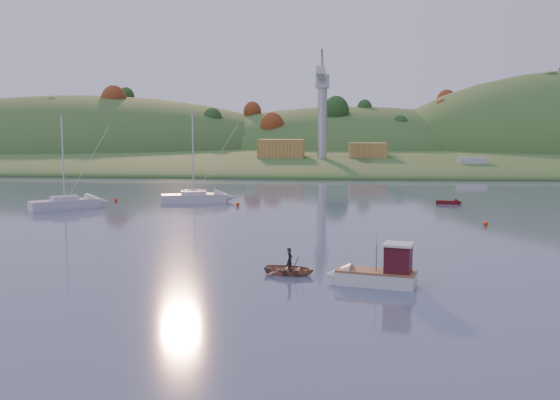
# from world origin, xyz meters

# --- Properties ---
(ground) EXTENTS (500.00, 500.00, 0.00)m
(ground) POSITION_xyz_m (0.00, 0.00, 0.00)
(ground) COLOR #333C53
(ground) RESTS_ON ground
(far_shore) EXTENTS (620.00, 220.00, 1.50)m
(far_shore) POSITION_xyz_m (0.00, 230.00, 0.00)
(far_shore) COLOR #2C5522
(far_shore) RESTS_ON ground
(shore_slope) EXTENTS (640.00, 150.00, 7.00)m
(shore_slope) POSITION_xyz_m (0.00, 165.00, 0.00)
(shore_slope) COLOR #2C5522
(shore_slope) RESTS_ON ground
(hill_left) EXTENTS (170.00, 140.00, 44.00)m
(hill_left) POSITION_xyz_m (-90.00, 200.00, 0.00)
(hill_left) COLOR #2C5522
(hill_left) RESTS_ON ground
(hill_center) EXTENTS (140.00, 120.00, 36.00)m
(hill_center) POSITION_xyz_m (10.00, 210.00, 0.00)
(hill_center) COLOR #2C5522
(hill_center) RESTS_ON ground
(hillside_trees) EXTENTS (280.00, 50.00, 32.00)m
(hillside_trees) POSITION_xyz_m (0.00, 185.00, 0.00)
(hillside_trees) COLOR #163F16
(hillside_trees) RESTS_ON ground
(wharf) EXTENTS (42.00, 16.00, 2.40)m
(wharf) POSITION_xyz_m (5.00, 122.00, 1.20)
(wharf) COLOR slate
(wharf) RESTS_ON ground
(shed_west) EXTENTS (11.00, 8.00, 4.80)m
(shed_west) POSITION_xyz_m (-8.00, 123.00, 4.80)
(shed_west) COLOR #A66D37
(shed_west) RESTS_ON wharf
(shed_east) EXTENTS (9.00, 7.00, 4.00)m
(shed_east) POSITION_xyz_m (13.00, 124.00, 4.40)
(shed_east) COLOR #A66D37
(shed_east) RESTS_ON wharf
(dock_crane) EXTENTS (3.20, 28.00, 20.30)m
(dock_crane) POSITION_xyz_m (2.00, 118.39, 17.17)
(dock_crane) COLOR #B7B7BC
(dock_crane) RESTS_ON wharf
(fishing_boat) EXTENTS (6.02, 3.17, 3.67)m
(fishing_boat) POSITION_xyz_m (7.86, 9.65, 0.81)
(fishing_boat) COLOR silver
(fishing_boat) RESTS_ON ground
(sailboat_near) EXTENTS (7.84, 7.14, 11.35)m
(sailboat_near) POSITION_xyz_m (-27.56, 44.00, 0.74)
(sailboat_near) COLOR silver
(sailboat_near) RESTS_ON ground
(sailboat_far) EXTENTS (8.81, 5.07, 11.72)m
(sailboat_far) POSITION_xyz_m (-13.27, 51.76, 0.75)
(sailboat_far) COLOR beige
(sailboat_far) RESTS_ON ground
(canoe) EXTENTS (3.86, 3.11, 0.71)m
(canoe) POSITION_xyz_m (2.61, 12.02, 0.35)
(canoe) COLOR #947052
(canoe) RESTS_ON ground
(paddler) EXTENTS (0.49, 0.64, 1.57)m
(paddler) POSITION_xyz_m (2.61, 12.02, 0.79)
(paddler) COLOR black
(paddler) RESTS_ON ground
(red_tender) EXTENTS (3.48, 1.94, 1.12)m
(red_tender) POSITION_xyz_m (20.75, 53.32, 0.23)
(red_tender) COLOR #4F0B0E
(red_tender) RESTS_ON ground
(work_vessel) EXTENTS (14.33, 5.66, 3.63)m
(work_vessel) POSITION_xyz_m (35.00, 110.01, 1.29)
(work_vessel) COLOR slate
(work_vessel) RESTS_ON ground
(buoy_1) EXTENTS (0.50, 0.50, 0.50)m
(buoy_1) POSITION_xyz_m (20.72, 34.83, 0.25)
(buoy_1) COLOR #F7320D
(buoy_1) RESTS_ON ground
(buoy_2) EXTENTS (0.50, 0.50, 0.50)m
(buoy_2) POSITION_xyz_m (-23.89, 51.71, 0.25)
(buoy_2) COLOR #F7320D
(buoy_2) RESTS_ON ground
(buoy_3) EXTENTS (0.50, 0.50, 0.50)m
(buoy_3) POSITION_xyz_m (-6.83, 48.47, 0.25)
(buoy_3) COLOR #F7320D
(buoy_3) RESTS_ON ground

